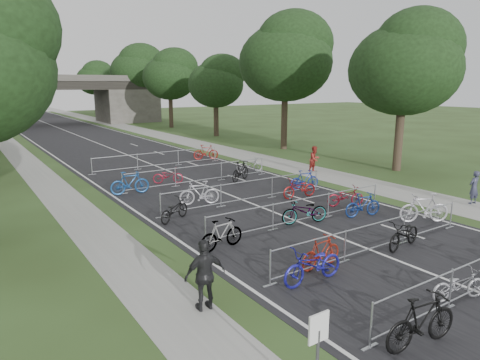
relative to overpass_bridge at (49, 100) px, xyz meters
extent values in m
cube|color=black|center=(0.00, -15.00, -3.53)|extent=(11.00, 140.00, 0.01)
cube|color=gray|center=(8.00, -15.00, -3.53)|extent=(3.00, 140.00, 0.01)
cube|color=gray|center=(-7.50, -15.00, -3.53)|extent=(2.00, 140.00, 0.01)
cube|color=silver|center=(0.00, -15.00, -3.53)|extent=(0.12, 140.00, 0.00)
cube|color=#44413C|center=(11.50, 0.00, -1.03)|extent=(8.00, 8.00, 5.00)
cube|color=black|center=(0.00, 0.00, 2.07)|extent=(30.00, 8.00, 1.20)
cube|color=#44413C|center=(0.00, -3.80, 3.07)|extent=(30.00, 0.40, 0.90)
cube|color=#44413C|center=(0.00, 3.80, 3.07)|extent=(30.00, 0.40, 0.90)
cube|color=white|center=(-6.80, -62.00, -1.98)|extent=(0.45, 0.04, 0.55)
cylinder|color=#33261C|center=(13.00, -49.00, -1.29)|extent=(0.56, 0.56, 4.48)
ellipsoid|color=black|center=(13.00, -49.00, 3.10)|extent=(7.17, 7.17, 5.88)
sphere|color=black|center=(13.60, -49.50, 4.53)|extent=(5.73, 5.73, 5.73)
sphere|color=black|center=(12.50, -48.50, 2.20)|extent=(4.66, 4.66, 4.66)
cylinder|color=#33261C|center=(13.00, -37.00, -0.98)|extent=(0.56, 0.56, 5.11)
ellipsoid|color=black|center=(13.00, -37.00, 4.03)|extent=(8.18, 8.18, 6.70)
sphere|color=black|center=(13.60, -37.50, 5.66)|extent=(6.54, 6.54, 6.54)
sphere|color=black|center=(12.50, -36.50, 3.01)|extent=(5.31, 5.31, 5.31)
cylinder|color=#33261C|center=(13.00, -25.00, -1.61)|extent=(0.56, 0.56, 3.85)
ellipsoid|color=black|center=(13.00, -25.00, 2.16)|extent=(6.16, 6.16, 5.05)
sphere|color=black|center=(13.60, -25.50, 3.40)|extent=(4.93, 4.93, 4.93)
sphere|color=black|center=(12.50, -24.50, 1.39)|extent=(4.00, 4.00, 4.00)
cylinder|color=#33261C|center=(13.00, -13.00, -1.29)|extent=(0.56, 0.56, 4.48)
ellipsoid|color=black|center=(13.00, -13.00, 3.10)|extent=(7.17, 7.17, 5.88)
sphere|color=black|center=(13.60, -13.50, 4.53)|extent=(5.73, 5.73, 5.73)
sphere|color=black|center=(12.50, -12.50, 2.20)|extent=(4.66, 4.66, 4.66)
cylinder|color=#33261C|center=(13.00, -1.00, -0.98)|extent=(0.56, 0.56, 5.11)
ellipsoid|color=black|center=(13.00, -1.00, 4.03)|extent=(8.18, 8.18, 6.70)
sphere|color=black|center=(13.60, -1.50, 5.66)|extent=(6.54, 6.54, 6.54)
sphere|color=black|center=(12.50, -0.50, 3.01)|extent=(5.31, 5.31, 5.31)
cylinder|color=#33261C|center=(13.00, 11.00, -1.61)|extent=(0.56, 0.56, 3.85)
ellipsoid|color=black|center=(13.00, 11.00, 2.16)|extent=(6.16, 6.16, 5.05)
sphere|color=black|center=(13.60, 10.50, 3.40)|extent=(4.93, 4.93, 4.93)
sphere|color=black|center=(12.50, 11.50, 1.39)|extent=(4.00, 4.00, 4.00)
cylinder|color=#33261C|center=(13.00, 23.00, -1.29)|extent=(0.56, 0.56, 4.48)
ellipsoid|color=black|center=(13.00, 23.00, 3.10)|extent=(7.17, 7.17, 5.88)
sphere|color=black|center=(13.60, 22.50, 4.53)|extent=(5.73, 5.73, 5.73)
sphere|color=black|center=(12.50, 23.50, 2.20)|extent=(4.66, 4.66, 4.66)
cylinder|color=#ACAEB4|center=(0.00, -61.40, -3.35)|extent=(9.20, 0.04, 0.04)
cylinder|color=#ACAEB4|center=(-4.60, -61.40, -2.98)|extent=(0.05, 0.05, 1.10)
cube|color=#ACAEB4|center=(-4.60, -61.40, -3.52)|extent=(0.50, 0.08, 0.03)
cylinder|color=#ACAEB4|center=(-1.53, -61.40, -2.98)|extent=(0.05, 0.05, 1.10)
cube|color=#ACAEB4|center=(-1.53, -61.40, -3.52)|extent=(0.50, 0.08, 0.03)
cylinder|color=#ACAEB4|center=(0.00, -57.80, -2.48)|extent=(9.20, 0.04, 0.04)
cylinder|color=#ACAEB4|center=(0.00, -57.80, -3.35)|extent=(9.20, 0.04, 0.04)
cylinder|color=#ACAEB4|center=(-4.60, -57.80, -2.98)|extent=(0.05, 0.05, 1.10)
cube|color=#ACAEB4|center=(-4.60, -57.80, -3.52)|extent=(0.50, 0.08, 0.03)
cylinder|color=#ACAEB4|center=(-1.53, -57.80, -2.98)|extent=(0.05, 0.05, 1.10)
cube|color=#ACAEB4|center=(-1.53, -57.80, -3.52)|extent=(0.50, 0.08, 0.03)
cylinder|color=#ACAEB4|center=(1.53, -57.80, -2.98)|extent=(0.05, 0.05, 1.10)
cube|color=#ACAEB4|center=(1.53, -57.80, -3.52)|extent=(0.50, 0.08, 0.03)
cylinder|color=#ACAEB4|center=(4.60, -57.80, -2.98)|extent=(0.05, 0.05, 1.10)
cube|color=#ACAEB4|center=(4.60, -57.80, -3.52)|extent=(0.50, 0.08, 0.03)
cylinder|color=#ACAEB4|center=(0.00, -54.00, -2.48)|extent=(9.20, 0.04, 0.04)
cylinder|color=#ACAEB4|center=(0.00, -54.00, -3.35)|extent=(9.20, 0.04, 0.04)
cylinder|color=#ACAEB4|center=(-4.60, -54.00, -2.98)|extent=(0.05, 0.05, 1.10)
cube|color=#ACAEB4|center=(-4.60, -54.00, -3.52)|extent=(0.50, 0.08, 0.03)
cylinder|color=#ACAEB4|center=(-1.53, -54.00, -2.98)|extent=(0.05, 0.05, 1.10)
cube|color=#ACAEB4|center=(-1.53, -54.00, -3.52)|extent=(0.50, 0.08, 0.03)
cylinder|color=#ACAEB4|center=(1.53, -54.00, -2.98)|extent=(0.05, 0.05, 1.10)
cube|color=#ACAEB4|center=(1.53, -54.00, -3.52)|extent=(0.50, 0.08, 0.03)
cylinder|color=#ACAEB4|center=(4.60, -54.00, -2.98)|extent=(0.05, 0.05, 1.10)
cube|color=#ACAEB4|center=(4.60, -54.00, -3.52)|extent=(0.50, 0.08, 0.03)
cylinder|color=#ACAEB4|center=(0.00, -50.00, -2.48)|extent=(9.20, 0.04, 0.04)
cylinder|color=#ACAEB4|center=(0.00, -50.00, -3.35)|extent=(9.20, 0.04, 0.04)
cylinder|color=#ACAEB4|center=(-4.60, -50.00, -2.98)|extent=(0.05, 0.05, 1.10)
cube|color=#ACAEB4|center=(-4.60, -50.00, -3.52)|extent=(0.50, 0.08, 0.03)
cylinder|color=#ACAEB4|center=(-1.53, -50.00, -2.98)|extent=(0.05, 0.05, 1.10)
cube|color=#ACAEB4|center=(-1.53, -50.00, -3.52)|extent=(0.50, 0.08, 0.03)
cylinder|color=#ACAEB4|center=(1.53, -50.00, -2.98)|extent=(0.05, 0.05, 1.10)
cube|color=#ACAEB4|center=(1.53, -50.00, -3.52)|extent=(0.50, 0.08, 0.03)
cylinder|color=#ACAEB4|center=(4.60, -50.00, -2.98)|extent=(0.05, 0.05, 1.10)
cube|color=#ACAEB4|center=(4.60, -50.00, -3.52)|extent=(0.50, 0.08, 0.03)
cylinder|color=#ACAEB4|center=(0.00, -45.00, -2.48)|extent=(9.20, 0.04, 0.04)
cylinder|color=#ACAEB4|center=(0.00, -45.00, -3.35)|extent=(9.20, 0.04, 0.04)
cylinder|color=#ACAEB4|center=(-4.60, -45.00, -2.98)|extent=(0.05, 0.05, 1.10)
cube|color=#ACAEB4|center=(-4.60, -45.00, -3.52)|extent=(0.50, 0.08, 0.03)
cylinder|color=#ACAEB4|center=(-1.53, -45.00, -2.98)|extent=(0.05, 0.05, 1.10)
cube|color=#ACAEB4|center=(-1.53, -45.00, -3.52)|extent=(0.50, 0.08, 0.03)
cylinder|color=#ACAEB4|center=(1.53, -45.00, -2.98)|extent=(0.05, 0.05, 1.10)
cube|color=#ACAEB4|center=(1.53, -45.00, -3.52)|extent=(0.50, 0.08, 0.03)
cylinder|color=#ACAEB4|center=(4.60, -45.00, -2.98)|extent=(0.05, 0.05, 1.10)
cube|color=#ACAEB4|center=(4.60, -45.00, -3.52)|extent=(0.50, 0.08, 0.03)
cylinder|color=#ACAEB4|center=(0.00, -39.00, -2.48)|extent=(9.20, 0.04, 0.04)
cylinder|color=#ACAEB4|center=(0.00, -39.00, -3.35)|extent=(9.20, 0.04, 0.04)
cylinder|color=#ACAEB4|center=(-4.60, -39.00, -2.98)|extent=(0.05, 0.05, 1.10)
cube|color=#ACAEB4|center=(-4.60, -39.00, -3.52)|extent=(0.50, 0.08, 0.03)
cylinder|color=#ACAEB4|center=(-1.53, -39.00, -2.98)|extent=(0.05, 0.05, 1.10)
cube|color=#ACAEB4|center=(-1.53, -39.00, -3.52)|extent=(0.50, 0.08, 0.03)
cylinder|color=#ACAEB4|center=(1.53, -39.00, -2.98)|extent=(0.05, 0.05, 1.10)
cube|color=#ACAEB4|center=(1.53, -39.00, -3.52)|extent=(0.50, 0.08, 0.03)
cylinder|color=#ACAEB4|center=(4.60, -39.00, -2.98)|extent=(0.05, 0.05, 1.10)
cube|color=#ACAEB4|center=(4.60, -39.00, -3.52)|extent=(0.50, 0.08, 0.03)
imported|color=black|center=(-3.67, -61.99, -2.91)|extent=(2.12, 0.85, 1.24)
imported|color=#A5A5AD|center=(-0.91, -61.28, -3.10)|extent=(1.76, 1.08, 0.87)
imported|color=#1D1B96|center=(-3.46, -58.36, -2.97)|extent=(2.15, 0.77, 1.13)
imported|color=maroon|center=(-2.50, -57.71, -3.02)|extent=(1.75, 0.62, 1.03)
imported|color=black|center=(1.11, -58.14, -3.02)|extent=(2.05, 0.98, 1.04)
imported|color=silver|center=(4.30, -56.79, -2.90)|extent=(2.12, 1.57, 1.26)
imported|color=#ACAEB4|center=(-4.30, -54.63, -2.98)|extent=(1.88, 0.72, 1.10)
imported|color=#ACAEB4|center=(0.05, -54.12, -2.99)|extent=(2.18, 1.21, 1.08)
imported|color=navy|center=(2.81, -54.82, -2.99)|extent=(1.87, 0.89, 1.08)
imported|color=maroon|center=(3.46, -53.21, -3.05)|extent=(1.94, 1.28, 0.96)
imported|color=black|center=(-4.30, -50.74, -3.05)|extent=(1.92, 1.44, 0.97)
imported|color=#ADACB4|center=(-2.23, -49.14, -2.95)|extent=(2.02, 1.17, 1.17)
imported|color=maroon|center=(2.66, -50.85, -3.02)|extent=(2.02, 0.85, 1.04)
imported|color=navy|center=(4.13, -49.59, -2.99)|extent=(1.86, 0.80, 1.08)
imported|color=#1A4D93|center=(-4.30, -45.29, -2.92)|extent=(2.10, 0.84, 1.23)
imported|color=maroon|center=(-1.57, -44.07, -3.07)|extent=(1.84, 1.31, 0.92)
imported|color=black|center=(2.33, -45.90, -2.92)|extent=(2.07, 1.50, 1.23)
imported|color=gray|center=(4.30, -44.00, -3.04)|extent=(1.95, 0.99, 0.98)
imported|color=maroon|center=(4.30, -38.13, -2.95)|extent=(2.00, 1.18, 1.16)
imported|color=#303349|center=(8.94, -56.37, -2.72)|extent=(0.62, 0.44, 1.63)
imported|color=maroon|center=(7.94, -46.35, -2.67)|extent=(0.93, 0.77, 1.73)
imported|color=black|center=(-6.80, -57.93, -2.59)|extent=(1.15, 0.57, 1.89)
camera|label=1|loc=(-11.65, -66.80, 2.14)|focal=32.00mm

